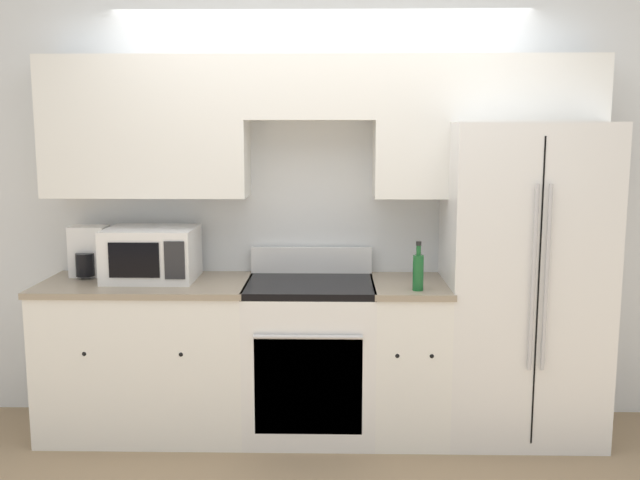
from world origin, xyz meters
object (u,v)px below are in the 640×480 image
oven_range (310,357)px  bottle (418,271)px  refrigerator (521,281)px  microwave (152,254)px

oven_range → bottle: bottle is taller
refrigerator → bottle: 0.68m
refrigerator → bottle: size_ratio=6.70×
oven_range → microwave: size_ratio=2.05×
bottle → refrigerator: bearing=20.4°
oven_range → refrigerator: size_ratio=0.58×
refrigerator → microwave: 2.18m
refrigerator → microwave: bearing=179.3°
oven_range → refrigerator: 1.32m
bottle → microwave: bearing=170.4°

